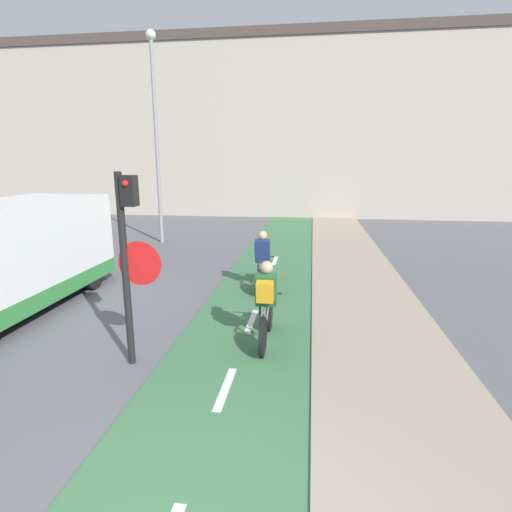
{
  "coord_description": "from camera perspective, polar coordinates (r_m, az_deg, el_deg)",
  "views": [
    {
      "loc": [
        1.11,
        -1.88,
        3.09
      ],
      "look_at": [
        0.0,
        6.1,
        1.2
      ],
      "focal_mm": 28.0,
      "sensor_mm": 36.0,
      "label": 1
    }
  ],
  "objects": [
    {
      "name": "building_row_background",
      "position": [
        25.43,
        5.67,
        17.55
      ],
      "size": [
        60.0,
        5.2,
        10.06
      ],
      "color": "#B2A899",
      "rests_on": "ground_plane"
    },
    {
      "name": "cyclist_near",
      "position": [
        6.9,
        1.45,
        -7.0
      ],
      "size": [
        0.46,
        1.7,
        1.48
      ],
      "color": "black",
      "rests_on": "ground_plane"
    },
    {
      "name": "street_lamp_far",
      "position": [
        16.07,
        -14.17,
        18.31
      ],
      "size": [
        0.36,
        0.36,
        7.69
      ],
      "color": "gray",
      "rests_on": "ground_plane"
    },
    {
      "name": "cyclist_far",
      "position": [
        9.82,
        0.95,
        -1.09
      ],
      "size": [
        0.46,
        1.65,
        1.48
      ],
      "color": "black",
      "rests_on": "ground_plane"
    },
    {
      "name": "traffic_light_pole",
      "position": [
        6.18,
        -17.68,
        0.95
      ],
      "size": [
        0.67,
        0.25,
        2.97
      ],
      "color": "black",
      "rests_on": "ground_plane"
    },
    {
      "name": "van",
      "position": [
        9.74,
        -32.72,
        -0.54
      ],
      "size": [
        2.14,
        5.41,
        2.29
      ],
      "color": "white",
      "rests_on": "ground_plane"
    }
  ]
}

